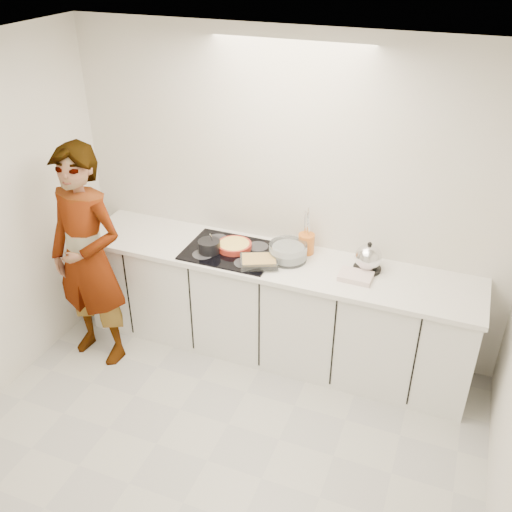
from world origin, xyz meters
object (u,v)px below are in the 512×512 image
at_px(tart_dish, 234,245).
at_px(kettle, 368,258).
at_px(baking_dish, 259,261).
at_px(utensil_crock, 306,244).
at_px(hob, 231,251).
at_px(cook, 88,259).
at_px(saucepan, 209,246).
at_px(mixing_bowl, 288,252).

bearing_deg(tart_dish, kettle, 4.51).
bearing_deg(baking_dish, utensil_crock, 50.31).
relative_size(hob, tart_dish, 2.51).
height_order(hob, cook, cook).
bearing_deg(saucepan, kettle, 9.56).
bearing_deg(utensil_crock, kettle, -9.48).
bearing_deg(tart_dish, saucepan, -143.02).
bearing_deg(utensil_crock, saucepan, -157.79).
distance_m(baking_dish, mixing_bowl, 0.25).
xyz_separation_m(tart_dish, saucepan, (-0.16, -0.12, 0.02)).
xyz_separation_m(tart_dish, mixing_bowl, (0.45, 0.01, 0.02)).
height_order(baking_dish, utensil_crock, utensil_crock).
relative_size(tart_dish, baking_dish, 0.83).
relative_size(tart_dish, saucepan, 1.26).
xyz_separation_m(hob, utensil_crock, (0.57, 0.21, 0.07)).
height_order(utensil_crock, cook, cook).
xyz_separation_m(kettle, utensil_crock, (-0.51, 0.09, -0.02)).
distance_m(hob, kettle, 1.09).
bearing_deg(cook, utensil_crock, 31.20).
bearing_deg(tart_dish, cook, -150.04).
distance_m(saucepan, utensil_crock, 0.77).
bearing_deg(baking_dish, tart_dish, 149.39).
height_order(tart_dish, kettle, kettle).
bearing_deg(utensil_crock, tart_dish, -162.96).
bearing_deg(cook, baking_dish, 23.46).
bearing_deg(tart_dish, hob, -107.23).
bearing_deg(kettle, cook, -162.27).
bearing_deg(mixing_bowl, tart_dish, -178.50).
xyz_separation_m(saucepan, mixing_bowl, (0.62, 0.13, 0.00)).
bearing_deg(utensil_crock, hob, -159.55).
bearing_deg(tart_dish, mixing_bowl, 1.50).
bearing_deg(saucepan, baking_dish, -5.28).
relative_size(hob, kettle, 2.98).
bearing_deg(saucepan, cook, -151.55).
xyz_separation_m(hob, mixing_bowl, (0.47, 0.05, 0.06)).
relative_size(utensil_crock, cook, 0.09).
relative_size(tart_dish, utensil_crock, 1.76).
relative_size(saucepan, kettle, 0.94).
relative_size(hob, cook, 0.39).
bearing_deg(utensil_crock, baking_dish, -129.69).
xyz_separation_m(baking_dish, kettle, (0.79, 0.25, 0.06)).
distance_m(mixing_bowl, kettle, 0.62).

